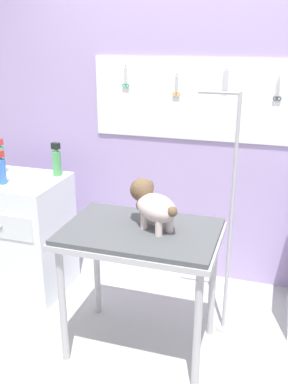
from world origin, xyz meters
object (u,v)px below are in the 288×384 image
(dog, at_px, (152,204))
(grooming_table, at_px, (141,243))
(counter_left, at_px, (14,233))
(detangler_spray, at_px, (1,158))
(grooming_arm, at_px, (229,229))

(dog, bearing_deg, grooming_table, -144.82)
(counter_left, xyz_separation_m, detangler_spray, (-0.12, 0.11, 0.56))
(grooming_arm, height_order, counter_left, grooming_arm)
(grooming_table, relative_size, detangler_spray, 3.53)
(grooming_table, relative_size, dog, 2.54)
(grooming_arm, bearing_deg, dog, -144.79)
(dog, height_order, detangler_spray, detangler_spray)
(grooming_table, xyz_separation_m, counter_left, (-1.15, 0.40, -0.28))
(grooming_arm, bearing_deg, grooming_table, -144.79)
(grooming_arm, xyz_separation_m, detangler_spray, (-1.74, 0.18, 0.27))
(grooming_arm, height_order, dog, grooming_arm)
(counter_left, bearing_deg, detangler_spray, 137.30)
(dog, bearing_deg, grooming_arm, 35.21)
(grooming_table, xyz_separation_m, grooming_arm, (0.47, 0.33, 0.01))
(counter_left, bearing_deg, dog, -16.63)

